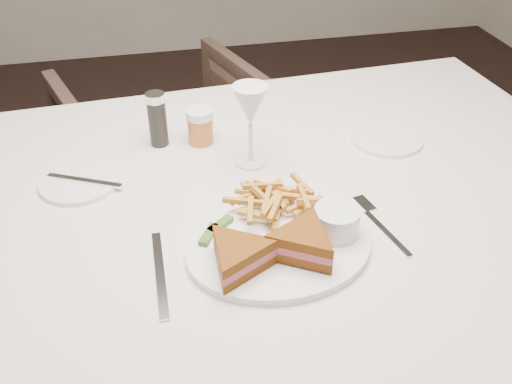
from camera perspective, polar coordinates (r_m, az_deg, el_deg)
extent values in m
plane|color=black|center=(1.76, -11.09, -18.36)|extent=(5.00, 5.00, 0.00)
cube|color=silver|center=(1.36, -0.47, -13.46)|extent=(1.59, 1.11, 0.75)
imported|color=#48362C|center=(2.06, -8.41, 4.13)|extent=(0.82, 0.79, 0.68)
ellipsoid|color=white|center=(0.98, 2.30, -5.68)|extent=(0.33, 0.27, 0.01)
cube|color=silver|center=(0.95, -9.57, -8.02)|extent=(0.02, 0.21, 0.00)
cylinder|color=white|center=(1.20, -17.22, 1.02)|extent=(0.16, 0.16, 0.01)
cylinder|color=white|center=(1.32, 12.91, 5.25)|extent=(0.16, 0.16, 0.01)
cylinder|color=black|center=(1.26, -9.83, 7.16)|extent=(0.04, 0.04, 0.12)
cylinder|color=#B3622B|center=(1.27, -5.60, 6.55)|extent=(0.06, 0.06, 0.08)
cube|color=#396222|center=(1.01, -3.61, -3.31)|extent=(0.05, 0.05, 0.01)
cube|color=#396222|center=(0.99, -4.76, -4.26)|extent=(0.04, 0.06, 0.01)
cylinder|color=white|center=(0.99, 8.04, -2.93)|extent=(0.08, 0.08, 0.05)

